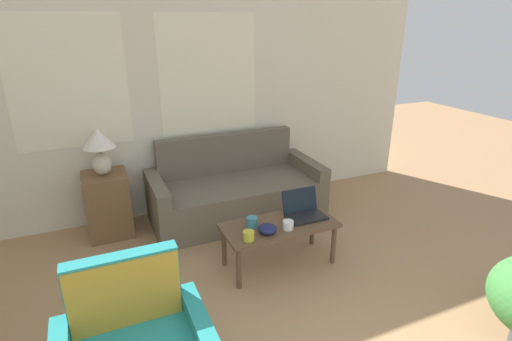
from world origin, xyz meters
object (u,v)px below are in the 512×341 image
at_px(snack_bowl, 267,229).
at_px(coffee_table, 279,229).
at_px(cup_white, 252,222).
at_px(couch, 235,193).
at_px(table_lamp, 99,146).
at_px(cup_navy, 249,236).
at_px(cup_yellow, 288,225).
at_px(laptop, 304,211).

bearing_deg(snack_bowl, coffee_table, 30.79).
relative_size(cup_white, snack_bowl, 0.63).
height_order(couch, coffee_table, couch).
relative_size(couch, table_lamp, 4.02).
distance_m(couch, snack_bowl, 1.22).
height_order(table_lamp, cup_navy, table_lamp).
xyz_separation_m(coffee_table, cup_yellow, (0.03, -0.11, 0.09)).
xyz_separation_m(couch, table_lamp, (-1.36, 0.12, 0.70)).
height_order(coffee_table, laptop, laptop).
bearing_deg(laptop, couch, 105.34).
distance_m(cup_navy, cup_yellow, 0.39).
xyz_separation_m(cup_navy, snack_bowl, (0.19, 0.04, -0.00)).
xyz_separation_m(couch, laptop, (0.29, -1.05, 0.20)).
bearing_deg(coffee_table, table_lamp, 138.50).
relative_size(table_lamp, snack_bowl, 2.97).
xyz_separation_m(couch, snack_bowl, (-0.16, -1.20, 0.18)).
bearing_deg(table_lamp, couch, -4.83).
bearing_deg(laptop, table_lamp, 144.81).
xyz_separation_m(cup_yellow, cup_white, (-0.27, 0.16, 0.01)).
bearing_deg(laptop, cup_white, -179.63).
xyz_separation_m(table_lamp, cup_white, (1.13, -1.17, -0.51)).
relative_size(table_lamp, laptop, 1.34).
xyz_separation_m(table_lamp, cup_yellow, (1.40, -1.33, -0.52)).
xyz_separation_m(coffee_table, cup_navy, (-0.36, -0.14, 0.09)).
bearing_deg(table_lamp, coffee_table, -41.50).
height_order(cup_navy, cup_yellow, cup_navy).
xyz_separation_m(couch, cup_yellow, (0.04, -1.21, 0.18)).
bearing_deg(cup_white, coffee_table, -11.04).
height_order(table_lamp, cup_white, table_lamp).
relative_size(coffee_table, cup_yellow, 10.89).
bearing_deg(table_lamp, cup_yellow, -43.42).
bearing_deg(cup_yellow, snack_bowl, 177.01).
xyz_separation_m(coffee_table, cup_white, (-0.25, 0.05, 0.10)).
distance_m(table_lamp, snack_bowl, 1.86).
bearing_deg(snack_bowl, cup_yellow, -2.99).
relative_size(cup_navy, cup_yellow, 1.01).
relative_size(table_lamp, cup_yellow, 4.99).
height_order(couch, snack_bowl, couch).
bearing_deg(couch, cup_white, -102.64).
distance_m(couch, cup_yellow, 1.22).
bearing_deg(cup_yellow, cup_white, 149.95).
relative_size(couch, cup_white, 19.07).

